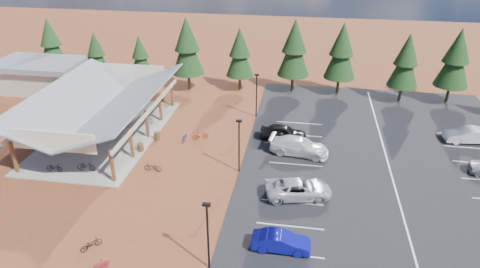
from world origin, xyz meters
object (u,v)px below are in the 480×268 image
Objects in this scene: bike_6 at (145,119)px; car_4 at (283,132)px; bike_2 at (101,119)px; bike_11 at (99,268)px; lamp_post_0 at (208,232)px; car_3 at (299,146)px; trash_bin_1 at (157,136)px; trash_bin_0 at (141,148)px; car_2 at (299,189)px; bike_pavilion at (102,101)px; lamp_post_2 at (257,92)px; bike_0 at (54,167)px; outbuilding at (41,75)px; lamp_post_1 at (239,142)px; bike_16 at (153,167)px; car_9 at (468,135)px; bike_1 at (73,138)px; car_1 at (281,242)px; bike_14 at (185,137)px; bike_12 at (91,244)px; bike_5 at (110,135)px; bike_15 at (200,135)px; bike_7 at (162,103)px; bike_3 at (124,101)px; bike_4 at (86,166)px.

car_4 is at bearing -87.47° from bike_6.
bike_11 is (9.86, -21.01, -0.08)m from bike_2.
lamp_post_0 is 16.98m from car_3.
trash_bin_1 is 14.50m from car_3.
trash_bin_0 is 6.43m from bike_6.
car_2 is at bearing -170.10° from car_3.
lamp_post_2 is at bearing 25.02° from bike_pavilion.
car_2 is 1.16× the size of car_4.
lamp_post_2 is 3.34× the size of bike_0.
outbuilding is 2.14× the size of lamp_post_1.
bike_11 is at bearing -137.27° from bike_0.
lamp_post_0 reaches higher than car_3.
bike_16 is 13.90m from car_3.
bike_11 is at bearing -56.73° from car_9.
bike_1 is at bearing -133.01° from bike_pavilion.
lamp_post_0 is 30.68m from car_9.
lamp_post_1 is 0.95× the size of car_2.
car_1 is at bearing -78.23° from lamp_post_2.
outbuilding is 51.46m from car_9.
bike_14 is (3.64, 2.94, -0.04)m from trash_bin_0.
lamp_post_1 is at bearing -72.33° from car_9.
bike_5 is at bearing -30.54° from bike_12.
bike_6 is at bearing -162.31° from lamp_post_2.
car_2 is (10.36, -8.57, 0.29)m from bike_15.
lamp_post_1 reaches higher than car_2.
bike_11 is (8.16, -18.63, -3.35)m from bike_pavilion.
bike_12 is at bearing 98.95° from car_1.
trash_bin_1 is at bearing 120.61° from bike_11.
bike_pavilion reaches higher than car_9.
bike_6 reaches higher than bike_0.
bike_1 is at bearing 152.09° from bike_7.
bike_3 is 0.94× the size of bike_7.
bike_15 is (-4.93, 17.47, -2.47)m from lamp_post_0.
bike_3 is at bearing 30.15° from bike_15.
bike_12 is (5.51, -15.26, -0.25)m from bike_5.
bike_pavilion is at bearing 53.39° from car_1.
car_9 reaches higher than car_2.
bike_14 is (-6.43, 16.98, -2.57)m from lamp_post_0.
bike_12 is 10.39m from bike_16.
car_4 is at bearing 86.20° from bike_11.
lamp_post_1 is 3.25× the size of bike_11.
bike_7 is 18.77m from car_3.
trash_bin_1 is 0.17× the size of car_2.
car_2 is at bearing -7.93° from car_1.
bike_16 is at bearing -120.16° from lamp_post_2.
bike_16 is at bearing -83.61° from bike_4.
bike_1 is 22.62m from car_3.
bike_11 is 0.39× the size of car_1.
trash_bin_1 is at bearing 95.59° from car_3.
lamp_post_0 is at bearing -43.99° from outbuilding.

